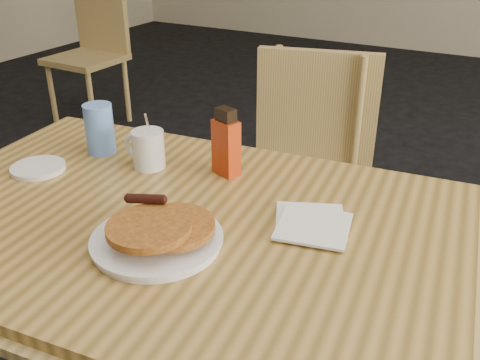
{
  "coord_description": "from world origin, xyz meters",
  "views": [
    {
      "loc": [
        0.54,
        -0.87,
        1.34
      ],
      "look_at": [
        0.05,
        0.03,
        0.82
      ],
      "focal_mm": 40.0,
      "sensor_mm": 36.0,
      "label": 1
    }
  ],
  "objects_px": {
    "chair_main_far": "(303,164)",
    "blue_tumbler": "(100,129)",
    "pancake_plate": "(157,234)",
    "syrup_bottle": "(226,144)",
    "coffee_mug": "(148,148)",
    "chair_wall_extra": "(94,40)",
    "main_table": "(173,231)"
  },
  "relations": [
    {
      "from": "syrup_bottle",
      "to": "pancake_plate",
      "type": "bearing_deg",
      "value": -64.24
    },
    {
      "from": "chair_main_far",
      "to": "coffee_mug",
      "type": "distance_m",
      "value": 0.67
    },
    {
      "from": "main_table",
      "to": "chair_main_far",
      "type": "relative_size",
      "value": 1.45
    },
    {
      "from": "coffee_mug",
      "to": "syrup_bottle",
      "type": "bearing_deg",
      "value": 34.42
    },
    {
      "from": "syrup_bottle",
      "to": "chair_main_far",
      "type": "bearing_deg",
      "value": 109.66
    },
    {
      "from": "chair_main_far",
      "to": "blue_tumbler",
      "type": "bearing_deg",
      "value": -135.14
    },
    {
      "from": "chair_wall_extra",
      "to": "blue_tumbler",
      "type": "distance_m",
      "value": 2.34
    },
    {
      "from": "main_table",
      "to": "pancake_plate",
      "type": "height_order",
      "value": "pancake_plate"
    },
    {
      "from": "chair_wall_extra",
      "to": "pancake_plate",
      "type": "xyz_separation_m",
      "value": [
        2.01,
        -1.98,
        0.21
      ]
    },
    {
      "from": "main_table",
      "to": "blue_tumbler",
      "type": "xyz_separation_m",
      "value": [
        -0.36,
        0.19,
        0.11
      ]
    },
    {
      "from": "main_table",
      "to": "coffee_mug",
      "type": "relative_size",
      "value": 8.79
    },
    {
      "from": "chair_main_far",
      "to": "pancake_plate",
      "type": "distance_m",
      "value": 0.91
    },
    {
      "from": "chair_wall_extra",
      "to": "coffee_mug",
      "type": "xyz_separation_m",
      "value": [
        1.77,
        -1.7,
        0.24
      ]
    },
    {
      "from": "chair_main_far",
      "to": "pancake_plate",
      "type": "relative_size",
      "value": 3.56
    },
    {
      "from": "chair_main_far",
      "to": "syrup_bottle",
      "type": "distance_m",
      "value": 0.61
    },
    {
      "from": "chair_wall_extra",
      "to": "pancake_plate",
      "type": "bearing_deg",
      "value": -43.44
    },
    {
      "from": "chair_wall_extra",
      "to": "syrup_bottle",
      "type": "distance_m",
      "value": 2.57
    },
    {
      "from": "pancake_plate",
      "to": "coffee_mug",
      "type": "height_order",
      "value": "coffee_mug"
    },
    {
      "from": "chair_main_far",
      "to": "blue_tumbler",
      "type": "xyz_separation_m",
      "value": [
        -0.36,
        -0.58,
        0.27
      ]
    },
    {
      "from": "chair_main_far",
      "to": "pancake_plate",
      "type": "xyz_separation_m",
      "value": [
        0.05,
        -0.88,
        0.22
      ]
    },
    {
      "from": "main_table",
      "to": "chair_main_far",
      "type": "height_order",
      "value": "chair_main_far"
    },
    {
      "from": "main_table",
      "to": "syrup_bottle",
      "type": "height_order",
      "value": "syrup_bottle"
    },
    {
      "from": "coffee_mug",
      "to": "chair_wall_extra",
      "type": "bearing_deg",
      "value": 153.47
    },
    {
      "from": "coffee_mug",
      "to": "syrup_bottle",
      "type": "height_order",
      "value": "syrup_bottle"
    },
    {
      "from": "pancake_plate",
      "to": "syrup_bottle",
      "type": "relative_size",
      "value": 1.52
    },
    {
      "from": "pancake_plate",
      "to": "syrup_bottle",
      "type": "xyz_separation_m",
      "value": [
        -0.04,
        0.34,
        0.05
      ]
    },
    {
      "from": "blue_tumbler",
      "to": "main_table",
      "type": "bearing_deg",
      "value": -27.11
    },
    {
      "from": "coffee_mug",
      "to": "chair_main_far",
      "type": "bearing_deg",
      "value": 89.81
    },
    {
      "from": "chair_main_far",
      "to": "pancake_plate",
      "type": "height_order",
      "value": "chair_main_far"
    },
    {
      "from": "main_table",
      "to": "syrup_bottle",
      "type": "distance_m",
      "value": 0.26
    },
    {
      "from": "syrup_bottle",
      "to": "blue_tumbler",
      "type": "relative_size",
      "value": 1.27
    },
    {
      "from": "blue_tumbler",
      "to": "coffee_mug",
      "type": "bearing_deg",
      "value": -4.64
    }
  ]
}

